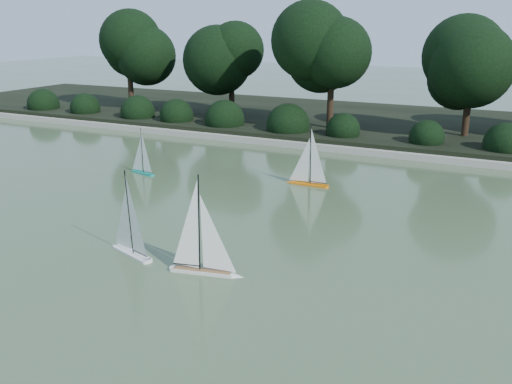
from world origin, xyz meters
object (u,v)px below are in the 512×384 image
Objects in this scene: sailboat_white_b at (208,258)px; sailboat_teal at (141,166)px; sailboat_orange at (305,175)px; sailboat_white_a at (128,239)px.

sailboat_teal is at bearing 136.38° from sailboat_white_b.
sailboat_orange is at bearing 95.19° from sailboat_white_b.
sailboat_white_a is 1.03× the size of sailboat_orange.
sailboat_white_b is at bearing -84.81° from sailboat_orange.
sailboat_white_a is 5.04m from sailboat_orange.
sailboat_white_b is 5.04m from sailboat_orange.
sailboat_white_b reaches higher than sailboat_orange.
sailboat_white_b is at bearing -3.67° from sailboat_white_a.
sailboat_white_a is at bearing -54.92° from sailboat_teal.
sailboat_orange reaches higher than sailboat_teal.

